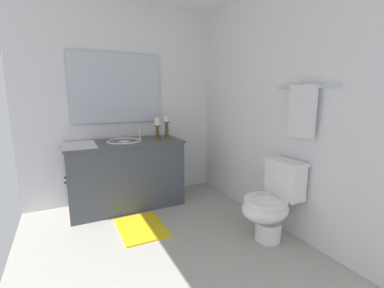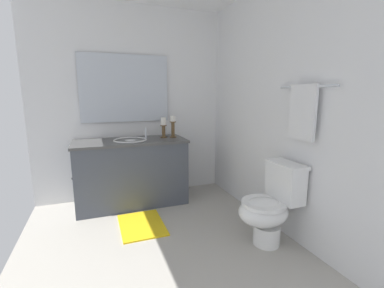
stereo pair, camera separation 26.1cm
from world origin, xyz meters
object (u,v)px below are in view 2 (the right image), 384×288
towel_bar (306,87)px  towel_near_vanity (302,112)px  candle_holder_short (164,127)px  sink_basin (130,143)px  candle_holder_tall (173,126)px  mirror (125,89)px  vanity_cabinet (132,172)px  bath_mat (142,225)px  toilet (270,206)px

towel_bar → towel_near_vanity: bearing=-90.0°
towel_near_vanity → candle_holder_short: bearing=-151.9°
sink_basin → towel_near_vanity: bearing=40.2°
candle_holder_tall → mirror: bearing=-114.3°
vanity_cabinet → mirror: 1.06m
mirror → vanity_cabinet: bearing=-0.0°
vanity_cabinet → bath_mat: bearing=0.0°
towel_near_vanity → vanity_cabinet: bearing=-139.7°
vanity_cabinet → sink_basin: (0.00, 0.00, 0.36)m
vanity_cabinet → sink_basin: bearing=90.0°
towel_bar → toilet: bearing=-111.8°
candle_holder_tall → towel_near_vanity: 1.65m
sink_basin → toilet: 1.75m
candle_holder_short → towel_bar: towel_bar is taller
candle_holder_tall → bath_mat: (0.66, -0.55, -0.94)m
candle_holder_short → sink_basin: bearing=-83.3°
candle_holder_tall → towel_bar: size_ratio=0.45×
sink_basin → bath_mat: size_ratio=0.67×
candle_holder_tall → towel_near_vanity: size_ratio=0.60×
sink_basin → toilet: sink_basin is taller
vanity_cabinet → towel_bar: towel_bar is taller
mirror → bath_mat: 1.68m
vanity_cabinet → towel_bar: size_ratio=2.17×
candle_holder_short → bath_mat: (0.67, -0.43, -0.93)m
candle_holder_tall → towel_near_vanity: towel_near_vanity is taller
sink_basin → towel_near_vanity: 1.95m
toilet → sink_basin: bearing=-143.1°
vanity_cabinet → towel_bar: 2.17m
candle_holder_short → towel_near_vanity: size_ratio=0.56×
mirror → toilet: mirror is taller
vanity_cabinet → candle_holder_tall: bearing=93.4°
vanity_cabinet → toilet: vanity_cabinet is taller
towel_bar → towel_near_vanity: size_ratio=1.33×
toilet → towel_bar: towel_bar is taller
mirror → candle_holder_short: 0.68m
candle_holder_tall → bath_mat: size_ratio=0.46×
sink_basin → towel_near_vanity: (1.45, 1.23, 0.43)m
vanity_cabinet → mirror: (-0.28, 0.00, 1.02)m
mirror → bath_mat: (0.91, 0.00, -1.41)m
towel_near_vanity → toilet: bearing=-113.5°
toilet → towel_near_vanity: 0.86m
toilet → candle_holder_tall: bearing=-161.1°
vanity_cabinet → sink_basin: 0.36m
mirror → candle_holder_tall: 0.76m
sink_basin → candle_holder_tall: bearing=93.4°
mirror → candle_holder_tall: mirror is taller
toilet → towel_bar: (0.09, 0.22, 1.04)m
candle_holder_tall → towel_bar: bearing=25.3°
candle_holder_tall → towel_bar: 1.71m
vanity_cabinet → sink_basin: size_ratio=3.32×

